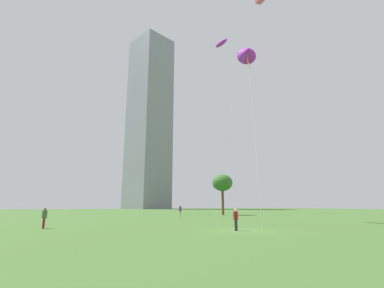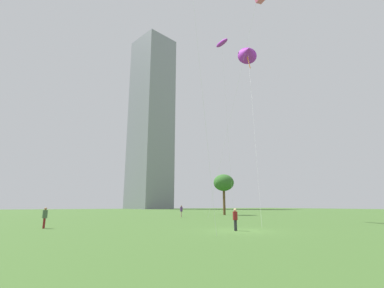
# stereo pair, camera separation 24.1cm
# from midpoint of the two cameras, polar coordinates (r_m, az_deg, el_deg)

# --- Properties ---
(ground) EXTENTS (280.00, 280.00, 0.00)m
(ground) POSITION_cam_midpoint_polar(r_m,az_deg,el_deg) (22.29, 10.36, -17.34)
(ground) COLOR #3D6028
(person_standing_0) EXTENTS (0.42, 0.42, 1.88)m
(person_standing_0) POSITION_cam_midpoint_polar(r_m,az_deg,el_deg) (46.19, -2.09, -13.65)
(person_standing_0) COLOR tan
(person_standing_0) RESTS_ON ground
(person_standing_1) EXTENTS (0.38, 0.38, 1.72)m
(person_standing_1) POSITION_cam_midpoint_polar(r_m,az_deg,el_deg) (27.02, -28.07, -13.13)
(person_standing_1) COLOR maroon
(person_standing_1) RESTS_ON ground
(person_standing_2) EXTENTS (0.37, 0.37, 1.65)m
(person_standing_2) POSITION_cam_midpoint_polar(r_m,az_deg,el_deg) (22.16, 9.30, -14.94)
(person_standing_2) COLOR #2D2D33
(person_standing_2) RESTS_ON ground
(kite_flying_1) EXTENTS (3.80, 4.39, 26.74)m
(kite_flying_1) POSITION_cam_midpoint_polar(r_m,az_deg,el_deg) (44.72, 6.38, 20.12)
(kite_flying_1) COLOR silver
(kite_flying_1) RESTS_ON ground
(kite_flying_3) EXTENTS (8.24, 9.50, 24.14)m
(kite_flying_3) POSITION_cam_midpoint_polar(r_m,az_deg,el_deg) (40.95, 11.75, 18.25)
(kite_flying_3) COLOR silver
(kite_flying_3) RESTS_ON ground
(park_tree_1) EXTENTS (4.15, 4.15, 8.14)m
(park_tree_1) POSITION_cam_midpoint_polar(r_m,az_deg,el_deg) (57.11, 6.73, -8.07)
(park_tree_1) COLOR brown
(park_tree_1) RESTS_ON ground
(distant_highrise_0) EXTENTS (24.00, 25.36, 101.99)m
(distant_highrise_0) POSITION_cam_midpoint_polar(r_m,az_deg,el_deg) (163.67, -8.43, 4.96)
(distant_highrise_0) COLOR gray
(distant_highrise_0) RESTS_ON ground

